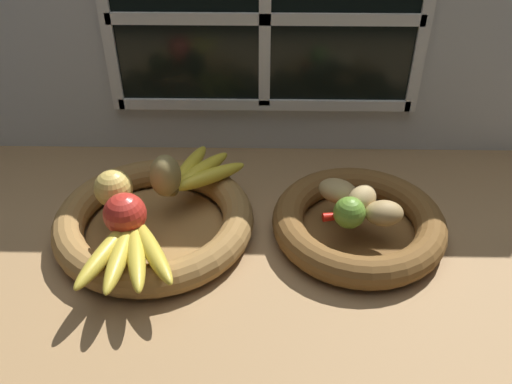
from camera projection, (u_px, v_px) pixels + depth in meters
The scene contains 14 objects.
ground_plane at pixel (263, 233), 105.96cm from camera, with size 140.00×90.00×3.00cm, color #9E774C.
back_wall at pixel (265, 30), 112.30cm from camera, with size 140.00×4.60×55.00cm.
fruit_bowl_left at pixel (154, 221), 102.17cm from camera, with size 37.31×37.31×5.79cm.
fruit_bowl_right at pixel (358, 223), 101.66cm from camera, with size 32.27×32.27×5.79cm.
apple_red_front at pixel (125, 214), 93.09cm from camera, with size 7.45×7.45×7.45cm, color red.
apple_golden_left at pixel (113, 188), 99.37cm from camera, with size 7.05×7.05×7.05cm, color #DBB756.
pear_brown at pixel (165, 176), 101.26cm from camera, with size 6.20×5.65×8.55cm, color olive.
banana_bunch_front at pixel (129, 251), 89.00cm from camera, with size 17.17×19.45×2.98cm.
banana_bunch_back at pixel (198, 172), 107.17cm from camera, with size 15.46×16.86×2.94cm.
potato_small at pixel (384, 213), 95.71cm from camera, with size 6.86×5.08×4.40cm, color #A38451.
potato_large at pixel (362, 199), 98.30cm from camera, with size 6.52×4.64×5.11cm, color tan.
potato_oblong at pixel (338, 191), 101.04cm from camera, with size 7.77×5.37×4.21cm, color tan.
lime_near at pixel (349, 213), 94.83cm from camera, with size 5.66×5.66×5.66cm, color olive.
chili_pepper at pixel (363, 213), 97.89cm from camera, with size 1.64×1.64×14.95cm, color red.
Camera 1 is at (0.04, -80.28, 68.12)cm, focal length 38.27 mm.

